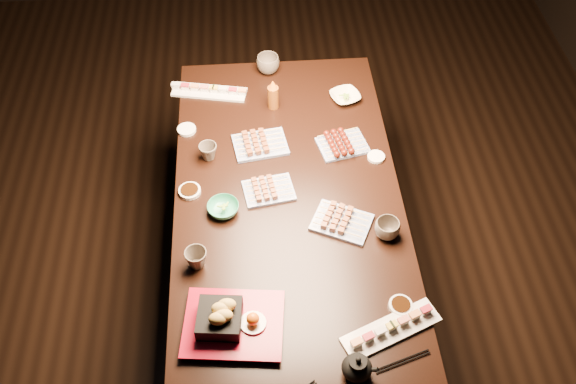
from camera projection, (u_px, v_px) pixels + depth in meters
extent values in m
plane|color=black|center=(289.00, 265.00, 3.23)|extent=(5.00, 5.00, 0.00)
cube|color=black|center=(289.00, 259.00, 2.80)|extent=(1.03, 1.86, 0.75)
imported|color=#2F9068|center=(223.00, 208.00, 2.48)|extent=(0.16, 0.16, 0.04)
imported|color=#EFE1C3|center=(345.00, 97.00, 2.91)|extent=(0.17, 0.17, 0.03)
imported|color=#52483E|center=(196.00, 259.00, 2.31)|extent=(0.10, 0.10, 0.08)
imported|color=#52483E|center=(387.00, 229.00, 2.40)|extent=(0.11, 0.11, 0.07)
imported|color=#52483E|center=(208.00, 152.00, 2.66)|extent=(0.10, 0.10, 0.07)
imported|color=#52483E|center=(268.00, 64.00, 3.02)|extent=(0.14, 0.14, 0.09)
cylinder|color=brown|center=(273.00, 94.00, 2.84)|extent=(0.06, 0.06, 0.15)
cylinder|color=white|center=(190.00, 191.00, 2.56)|extent=(0.11, 0.11, 0.02)
cylinder|color=white|center=(376.00, 157.00, 2.68)|extent=(0.09, 0.09, 0.01)
cylinder|color=white|center=(401.00, 305.00, 2.22)|extent=(0.11, 0.11, 0.01)
cylinder|color=white|center=(187.00, 130.00, 2.79)|extent=(0.10, 0.10, 0.01)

